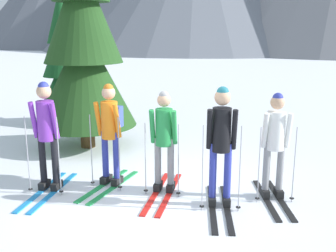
% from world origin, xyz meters
% --- Properties ---
extents(ground_plane, '(400.00, 400.00, 0.00)m').
position_xyz_m(ground_plane, '(0.00, 0.00, 0.00)').
color(ground_plane, white).
extents(skier_in_purple, '(0.61, 1.74, 1.83)m').
position_xyz_m(skier_in_purple, '(-1.75, -0.38, 1.02)').
color(skier_in_purple, '#1E84D1').
rests_on(skier_in_purple, ground).
extents(skier_in_orange, '(0.61, 1.64, 1.77)m').
position_xyz_m(skier_in_orange, '(-0.86, 0.15, 1.00)').
color(skier_in_orange, green).
rests_on(skier_in_orange, ground).
extents(skier_in_green, '(0.61, 1.81, 1.69)m').
position_xyz_m(skier_in_green, '(0.10, 0.13, 0.94)').
color(skier_in_green, red).
rests_on(skier_in_green, ground).
extents(skier_in_black, '(0.68, 1.71, 1.84)m').
position_xyz_m(skier_in_black, '(1.08, -0.16, 1.05)').
color(skier_in_black, black).
rests_on(skier_in_black, ground).
extents(skier_in_white, '(0.74, 1.59, 1.70)m').
position_xyz_m(skier_in_white, '(1.83, 0.38, 0.96)').
color(skier_in_white, black).
rests_on(skier_in_white, ground).
extents(pine_tree_near, '(2.25, 2.25, 5.44)m').
position_xyz_m(pine_tree_near, '(-2.36, 2.11, 2.49)').
color(pine_tree_near, '#51381E').
rests_on(pine_tree_near, ground).
extents(pine_tree_mid, '(1.59, 1.59, 3.85)m').
position_xyz_m(pine_tree_mid, '(-4.07, 4.13, 1.76)').
color(pine_tree_mid, '#51381E').
rests_on(pine_tree_mid, ground).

